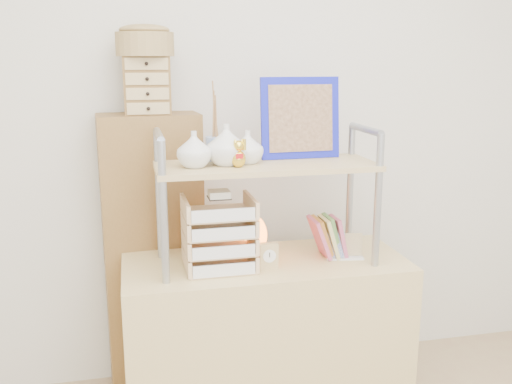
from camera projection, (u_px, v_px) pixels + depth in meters
room_shell at (342, 15)px, 1.44m from camera, size 3.42×3.41×2.61m
desk at (266, 342)px, 2.51m from camera, size 1.20×0.50×0.75m
cabinet at (154, 257)px, 2.69m from camera, size 0.47×0.27×1.35m
hutch at (257, 161)px, 2.33m from camera, size 0.90×0.34×0.77m
letter_tray at (220, 238)px, 2.31m from camera, size 0.27×0.26×0.33m
salt_lamp at (254, 236)px, 2.46m from camera, size 0.12×0.11×0.18m
desk_clock at (268, 256)px, 2.33m from camera, size 0.08×0.04×0.11m
postcard_stand at (344, 251)px, 2.45m from camera, size 0.17×0.07×0.11m
drawer_chest at (147, 86)px, 2.49m from camera, size 0.20×0.16×0.25m
woven_basket at (145, 44)px, 2.45m from camera, size 0.25×0.25×0.10m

